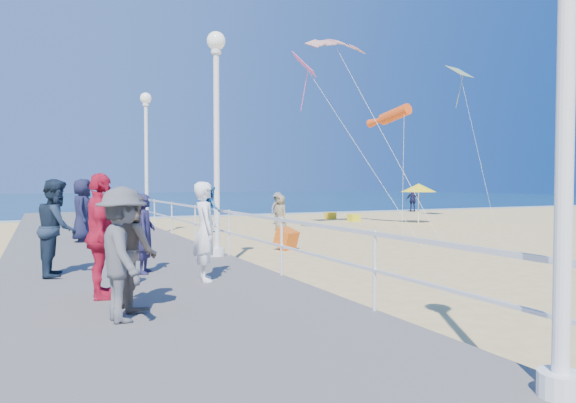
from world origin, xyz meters
name	(u,v)px	position (x,y,z in m)	size (l,w,h in m)	color
ground	(397,258)	(0.00, 0.00, 0.00)	(160.00, 160.00, 0.00)	#E8C979
ocean	(112,198)	(0.00, 65.00, 0.01)	(160.00, 90.00, 0.05)	#0C2C4A
surf_line	(198,216)	(0.00, 20.50, 0.03)	(160.00, 1.20, 0.04)	silver
boardwalk	(124,271)	(-7.50, 0.00, 0.20)	(5.00, 44.00, 0.40)	slate
railing	(229,220)	(-5.05, 0.00, 1.25)	(0.05, 42.00, 0.55)	white
lamp_post_mid	(216,119)	(-5.35, 0.00, 3.66)	(0.44, 0.44, 5.32)	white
lamp_post_far	(146,145)	(-5.35, 9.00, 3.66)	(0.44, 0.44, 5.32)	white
woman_holding_toddler	(205,231)	(-6.50, -2.91, 1.28)	(0.64, 0.42, 1.77)	white
toddler_held	(211,209)	(-6.35, -2.76, 1.68)	(0.41, 0.32, 0.85)	#327BBD
spectator_0	(145,234)	(-7.33, -1.68, 1.17)	(0.56, 0.37, 1.53)	#1F1C3E
spectator_1	(132,251)	(-8.01, -4.45, 1.21)	(0.78, 0.61, 1.61)	#806C58
spectator_2	(122,254)	(-8.22, -5.06, 1.25)	(1.10, 0.63, 1.70)	#4E4F53
spectator_3	(100,236)	(-8.33, -3.60, 1.35)	(1.11, 0.46, 1.89)	red
spectator_4	(82,210)	(-8.02, 4.65, 1.34)	(0.92, 0.60, 1.88)	#161831
spectator_7	(57,227)	(-8.87, -1.21, 1.31)	(0.88, 0.69, 1.82)	#1A273A
beach_walker_a	(278,208)	(2.11, 12.79, 0.84)	(1.09, 0.62, 1.68)	#5E5F63
beach_walker_b	(413,200)	(16.23, 19.05, 0.87)	(1.02, 0.43, 1.75)	#1B1B3B
beach_walker_c	(281,213)	(0.68, 9.36, 0.81)	(0.80, 0.52, 1.63)	#7D7256
box_kite	(286,241)	(-2.05, 3.06, 0.30)	(0.55, 0.55, 0.60)	red
beach_umbrella	(419,188)	(9.12, 9.96, 1.91)	(1.90, 1.90, 2.14)	white
beach_chair_left	(330,216)	(6.61, 15.00, 0.20)	(0.55, 0.55, 0.40)	yellow
beach_chair_right	(354,218)	(6.76, 12.65, 0.20)	(0.55, 0.55, 0.40)	yellow
kite_parafoil	(337,42)	(2.97, 8.28, 8.51)	(2.82, 0.90, 0.30)	red
kite_windsock	(395,114)	(6.52, 8.65, 5.51)	(0.56, 0.56, 2.83)	#F14D14
kite_diamond_pink	(304,65)	(0.34, 6.40, 6.84)	(1.15, 1.15, 0.02)	#FD5DA9
kite_diamond_multi	(460,72)	(12.51, 10.55, 8.52)	(1.29, 1.29, 0.02)	#16AABF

